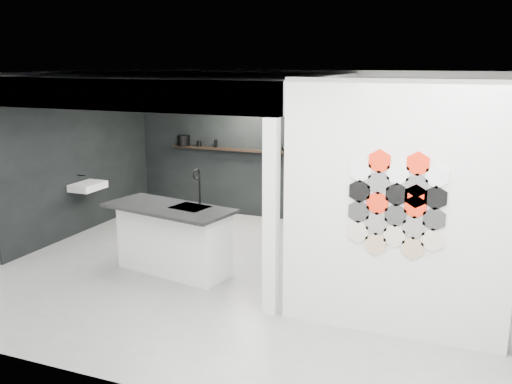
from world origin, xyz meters
The scene contains 17 objects.
floor centered at (0.00, 0.00, -0.01)m, with size 7.00×6.00×0.01m, color gray.
partition_panel centered at (2.23, -1.00, 1.40)m, with size 2.45×0.15×2.80m, color silver.
bay_clad_back centered at (-1.30, 2.97, 1.18)m, with size 4.40×0.04×2.35m, color black.
bay_clad_left centered at (-3.47, 1.00, 1.18)m, with size 0.04×4.00×2.35m, color black.
bulkhead centered at (-1.30, 1.00, 2.55)m, with size 4.40×4.00×0.40m, color silver.
corner_column centered at (0.82, -1.00, 1.18)m, with size 0.16×0.16×2.35m, color silver.
fascia_beam centered at (-1.30, -0.92, 2.55)m, with size 4.40×0.16×0.40m, color silver.
wall_basin centered at (-3.24, 0.80, 0.85)m, with size 0.40×0.60×0.12m, color silver.
display_shelf centered at (-1.20, 2.87, 1.30)m, with size 3.00×0.15×0.04m, color black.
kitchen_island centered at (-0.95, -0.25, 0.51)m, with size 1.98×1.15×1.50m.
stockpot centered at (-2.50, 2.87, 1.42)m, with size 0.25×0.25×0.20m, color black.
kettle centered at (-0.35, 2.87, 1.39)m, with size 0.16×0.16×0.14m, color black.
glass_bowl centered at (0.15, 2.87, 1.36)m, with size 0.12×0.12×0.09m, color gray.
glass_vase centered at (0.15, 2.87, 1.39)m, with size 0.11×0.11×0.15m, color gray.
bottle_dark centered at (-1.79, 2.87, 1.40)m, with size 0.06×0.06×0.15m, color black.
utensil_cup centered at (-2.15, 2.87, 1.37)m, with size 0.08×0.08×0.10m, color black.
hex_tile_cluster centered at (2.26, -1.09, 1.50)m, with size 1.04×0.02×1.16m.
Camera 1 is at (3.07, -6.98, 2.98)m, focal length 40.00 mm.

